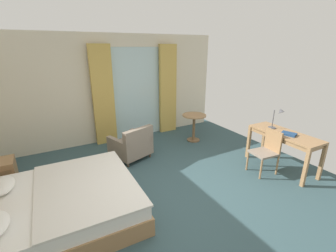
{
  "coord_description": "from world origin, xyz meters",
  "views": [
    {
      "loc": [
        -1.71,
        -2.83,
        2.39
      ],
      "look_at": [
        0.22,
        0.62,
        1.02
      ],
      "focal_mm": 24.64,
      "sensor_mm": 36.0,
      "label": 1
    }
  ],
  "objects": [
    {
      "name": "round_cafe_table",
      "position": [
        1.69,
        1.83,
        0.52
      ],
      "size": [
        0.62,
        0.62,
        0.71
      ],
      "color": "#9E754C",
      "rests_on": "ground"
    },
    {
      "name": "desk_chair",
      "position": [
        1.99,
        -0.2,
        0.48
      ],
      "size": [
        0.49,
        0.45,
        0.86
      ],
      "color": "gray",
      "rests_on": "ground"
    },
    {
      "name": "nightstand",
      "position": [
        -2.55,
        1.65,
        0.27
      ],
      "size": [
        0.51,
        0.45,
        0.53
      ],
      "color": "#9E754C",
      "rests_on": "ground"
    },
    {
      "name": "armchair_by_window",
      "position": [
        -0.12,
        1.65,
        0.31
      ],
      "size": [
        0.93,
        0.91,
        0.77
      ],
      "color": "gray",
      "rests_on": "ground"
    },
    {
      "name": "curtain_panel_right",
      "position": [
        1.46,
        2.84,
        1.23
      ],
      "size": [
        0.5,
        0.1,
        2.45
      ],
      "primitive_type": "cube",
      "color": "tan",
      "rests_on": "ground"
    },
    {
      "name": "bed",
      "position": [
        -1.74,
        0.31,
        0.26
      ],
      "size": [
        2.15,
        1.89,
        1.03
      ],
      "color": "#9E754C",
      "rests_on": "ground"
    },
    {
      "name": "balcony_glass_door",
      "position": [
        0.55,
        2.94,
        1.19
      ],
      "size": [
        1.39,
        0.02,
        2.38
      ],
      "primitive_type": "cube",
      "color": "silver",
      "rests_on": "ground"
    },
    {
      "name": "curtain_panel_left",
      "position": [
        -0.36,
        2.84,
        1.23
      ],
      "size": [
        0.52,
        0.1,
        2.45
      ],
      "primitive_type": "cube",
      "color": "tan",
      "rests_on": "ground"
    },
    {
      "name": "ground",
      "position": [
        0.0,
        0.0,
        -0.05
      ],
      "size": [
        6.23,
        6.55,
        0.1
      ],
      "primitive_type": "cube",
      "color": "#334C51"
    },
    {
      "name": "closed_book",
      "position": [
        2.36,
        -0.35,
        0.79
      ],
      "size": [
        0.26,
        0.3,
        0.04
      ],
      "primitive_type": "cube",
      "rotation": [
        0.0,
        0.0,
        0.31
      ],
      "color": "navy",
      "rests_on": "writing_desk"
    },
    {
      "name": "wall_back",
      "position": [
        0.0,
        3.02,
        1.35
      ],
      "size": [
        5.83,
        0.12,
        2.7
      ],
      "primitive_type": "cube",
      "color": "beige",
      "rests_on": "ground"
    },
    {
      "name": "desk_lamp",
      "position": [
        2.42,
        -0.02,
        1.07
      ],
      "size": [
        0.16,
        0.29,
        0.48
      ],
      "color": "#4C4C51",
      "rests_on": "writing_desk"
    },
    {
      "name": "writing_desk",
      "position": [
        2.41,
        -0.24,
        0.67
      ],
      "size": [
        0.58,
        1.39,
        0.77
      ],
      "color": "#9E754C",
      "rests_on": "ground"
    }
  ]
}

